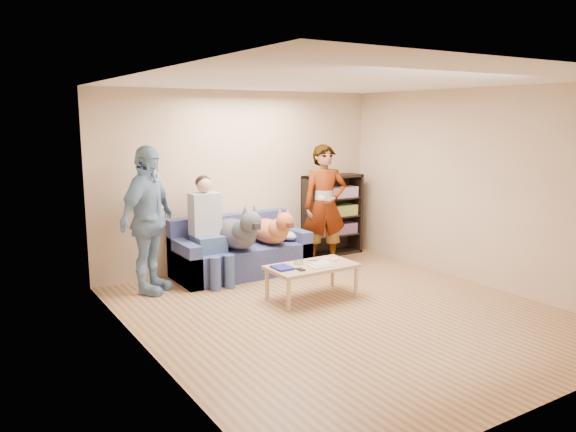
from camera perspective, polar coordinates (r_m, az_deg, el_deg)
ground at (r=6.58m, az=5.64°, el=-9.74°), size 5.00×5.00×0.00m
ceiling at (r=6.20m, az=6.07°, el=13.49°), size 5.00×5.00×0.00m
wall_back at (r=8.36m, az=-4.75°, el=3.69°), size 4.50×0.00×4.50m
wall_front at (r=4.59m, az=25.41°, el=-2.54°), size 4.50×0.00×4.50m
wall_left at (r=5.20m, az=-14.10°, el=-0.47°), size 0.00×5.00×5.00m
wall_right at (r=7.84m, az=18.96°, el=2.75°), size 0.00×5.00×5.00m
blanket at (r=8.30m, az=0.39°, el=-1.98°), size 0.38×0.32×0.13m
person_standing_right at (r=8.40m, az=3.76°, el=1.05°), size 0.78×0.65×1.82m
person_standing_left at (r=7.27m, az=-14.05°, el=-0.42°), size 1.14×1.06×1.88m
held_controller at (r=8.10m, az=3.45°, el=1.93°), size 0.04×0.12×0.03m
notebook_blue at (r=6.77m, az=-0.58°, el=-5.27°), size 0.20×0.26×0.03m
papers at (r=6.89m, az=3.28°, el=-5.05°), size 0.26×0.20×0.02m
magazine at (r=6.92m, az=3.39°, el=-4.88°), size 0.22×0.17×0.01m
camera_silver at (r=6.97m, az=1.09°, el=-4.72°), size 0.11×0.06×0.05m
controller_a at (r=7.18m, az=3.85°, el=-4.39°), size 0.04×0.13×0.03m
controller_b at (r=7.16m, az=4.75°, el=-4.43°), size 0.09×0.06×0.03m
headphone_cup_a at (r=7.04m, az=3.90°, el=-4.72°), size 0.07×0.07×0.02m
headphone_cup_b at (r=7.10m, az=3.52°, el=-4.58°), size 0.07×0.07×0.02m
pen_orange at (r=6.81m, az=3.09°, el=-5.28°), size 0.13×0.06×0.01m
pen_black at (r=7.15m, az=2.44°, el=-4.51°), size 0.13×0.08×0.01m
wallet at (r=6.71m, az=1.28°, el=-5.45°), size 0.07×0.12×0.02m
sofa at (r=8.07m, az=-4.90°, el=-3.90°), size 1.90×0.85×0.82m
person_seated at (r=7.63m, az=-8.11°, el=-1.00°), size 0.40×0.73×1.47m
dog_gray at (r=7.72m, az=-5.18°, el=-1.63°), size 0.46×1.27×0.67m
dog_tan at (r=8.02m, az=-1.70°, el=-1.40°), size 0.40×1.16×0.58m
coffee_table at (r=6.96m, az=2.46°, el=-5.36°), size 1.10×0.60×0.42m
bookshelf at (r=9.12m, az=4.48°, el=0.28°), size 1.00×0.34×1.30m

